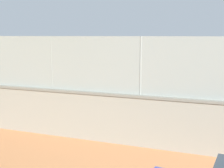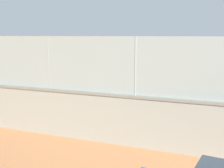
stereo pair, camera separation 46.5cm
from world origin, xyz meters
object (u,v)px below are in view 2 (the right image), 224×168
Objects in this scene: player_foreground_swinging at (109,73)px; sports_ball at (97,67)px; courtside_bench at (196,123)px; player_baseline_waiting at (94,87)px.

sports_ball is (0.22, 1.45, 0.61)m from player_foreground_swinging.
courtside_bench is (-6.64, 7.82, -0.53)m from player_foreground_swinging.
player_baseline_waiting is at bearing 111.47° from sports_ball.
sports_ball is (1.17, -2.98, 0.75)m from player_baseline_waiting.
sports_ball reaches higher than player_baseline_waiting.
sports_ball reaches higher than courtside_bench.
player_foreground_swinging is 1.59m from sports_ball.
player_foreground_swinging reaches higher than courtside_bench.
player_baseline_waiting is 8.62× the size of sports_ball.
player_baseline_waiting is at bearing -30.75° from courtside_bench.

